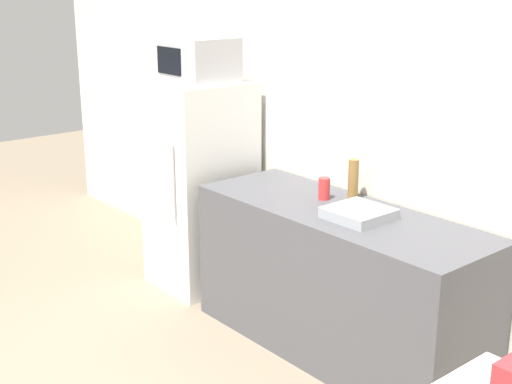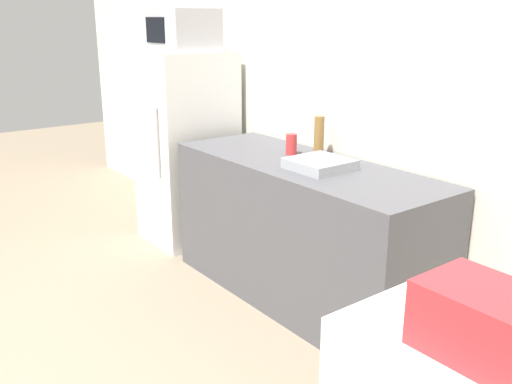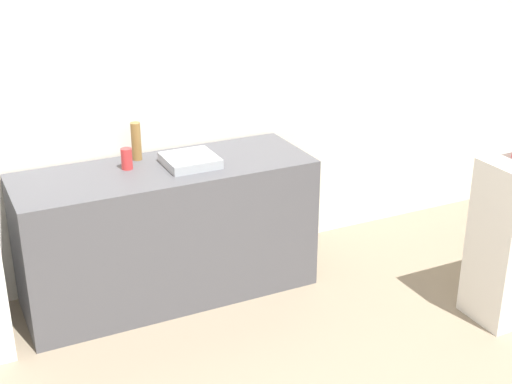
{
  "view_description": "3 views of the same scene",
  "coord_description": "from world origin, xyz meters",
  "views": [
    {
      "loc": [
        2.61,
        -0.55,
        2.2
      ],
      "look_at": [
        0.09,
        1.57,
        1.2
      ],
      "focal_mm": 50.0,
      "sensor_mm": 36.0,
      "label": 1
    },
    {
      "loc": [
        2.42,
        0.08,
        1.74
      ],
      "look_at": [
        0.29,
        1.7,
        0.92
      ],
      "focal_mm": 40.0,
      "sensor_mm": 36.0,
      "label": 2
    },
    {
      "loc": [
        -1.39,
        -1.68,
        2.47
      ],
      "look_at": [
        0.26,
        1.71,
        0.9
      ],
      "focal_mm": 50.0,
      "sensor_mm": 36.0,
      "label": 3
    }
  ],
  "objects": [
    {
      "name": "wall_back",
      "position": [
        0.0,
        2.72,
        1.3
      ],
      "size": [
        8.0,
        0.06,
        2.6
      ],
      "primitive_type": "cube",
      "color": "silver",
      "rests_on": "ground_plane"
    },
    {
      "name": "counter",
      "position": [
        -0.07,
        2.34,
        0.45
      ],
      "size": [
        1.89,
        0.66,
        0.9
      ],
      "primitive_type": "cube",
      "color": "#4C4C51",
      "rests_on": "ground_plane"
    },
    {
      "name": "sink_basin",
      "position": [
        0.09,
        2.31,
        0.93
      ],
      "size": [
        0.32,
        0.32,
        0.06
      ],
      "primitive_type": "cube",
      "color": "#9EA3A8",
      "rests_on": "counter"
    },
    {
      "name": "bottle_tall",
      "position": [
        -0.18,
        2.56,
        1.02
      ],
      "size": [
        0.06,
        0.06,
        0.25
      ],
      "primitive_type": "cylinder",
      "color": "olive",
      "rests_on": "counter"
    },
    {
      "name": "bottle_short",
      "position": [
        -0.29,
        2.42,
        0.96
      ],
      "size": [
        0.07,
        0.07,
        0.13
      ],
      "primitive_type": "cylinder",
      "color": "red",
      "rests_on": "counter"
    }
  ]
}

